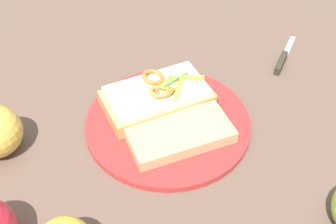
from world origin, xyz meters
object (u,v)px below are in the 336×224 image
plate (168,123)px  knife (283,59)px  sandwich (157,96)px  bread_slice_side (180,134)px

plate → knife: (-0.24, -0.12, 0.00)m
sandwich → knife: (-0.25, -0.08, -0.02)m
sandwich → bread_slice_side: 0.09m
bread_slice_side → knife: bearing=24.2°
bread_slice_side → plate: bearing=93.3°
sandwich → knife: 0.27m
sandwich → bread_slice_side: bearing=-90.6°
bread_slice_side → sandwich: bearing=92.7°
sandwich → knife: size_ratio=1.68×
plate → bread_slice_side: bread_slice_side is taller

